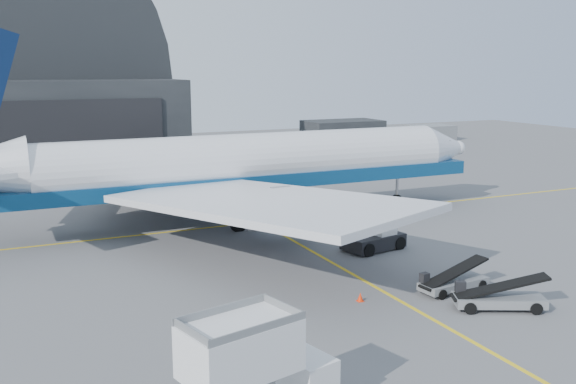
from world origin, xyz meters
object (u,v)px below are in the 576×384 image
belt_loader_b (498,298)px  airliner (230,166)px  catering_truck (253,373)px  pushback_tug (375,239)px  belt_loader_a (453,282)px

belt_loader_b → airliner: bearing=129.9°
belt_loader_b → catering_truck: bearing=-136.3°
airliner → pushback_tug: 15.17m
airliner → belt_loader_b: (6.66, -26.26, -4.46)m
airliner → belt_loader_a: size_ratio=10.41×
pushback_tug → belt_loader_b: bearing=-102.2°
catering_truck → pushback_tug: catering_truck is taller
airliner → belt_loader_a: (6.26, -22.79, -4.51)m
airliner → catering_truck: 33.71m
airliner → belt_loader_b: size_ratio=9.69×
belt_loader_b → pushback_tug: bearing=114.5°
catering_truck → belt_loader_b: (17.28, 5.61, -1.61)m
belt_loader_a → catering_truck: bearing=-157.6°
pushback_tug → belt_loader_a: 10.04m
belt_loader_a → belt_loader_b: size_ratio=0.93×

